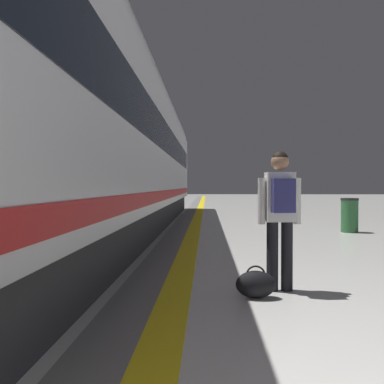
# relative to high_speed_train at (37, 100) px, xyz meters

# --- Properties ---
(safety_line_strip) EXTENTS (0.36, 80.00, 0.01)m
(safety_line_strip) POSITION_rel_high_speed_train_xyz_m (2.17, 3.75, -2.50)
(safety_line_strip) COLOR yellow
(safety_line_strip) RESTS_ON ground
(tactile_edge_band) EXTENTS (0.68, 80.00, 0.01)m
(tactile_edge_band) POSITION_rel_high_speed_train_xyz_m (1.81, 3.75, -2.50)
(tactile_edge_band) COLOR slate
(tactile_edge_band) RESTS_ON ground
(high_speed_train) EXTENTS (2.94, 34.41, 4.97)m
(high_speed_train) POSITION_rel_high_speed_train_xyz_m (0.00, 0.00, 0.00)
(high_speed_train) COLOR #38383D
(high_speed_train) RESTS_ON ground
(passenger_near) EXTENTS (0.51, 0.34, 1.64)m
(passenger_near) POSITION_rel_high_speed_train_xyz_m (3.39, -1.19, -1.53)
(passenger_near) COLOR black
(passenger_near) RESTS_ON ground
(duffel_bag_near) EXTENTS (0.44, 0.26, 0.36)m
(duffel_bag_near) POSITION_rel_high_speed_train_xyz_m (3.06, -1.51, -2.35)
(duffel_bag_near) COLOR black
(duffel_bag_near) RESTS_ON ground
(waste_bin) EXTENTS (0.46, 0.46, 0.91)m
(waste_bin) POSITION_rel_high_speed_train_xyz_m (6.31, 5.03, -2.05)
(waste_bin) COLOR #2D6638
(waste_bin) RESTS_ON ground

